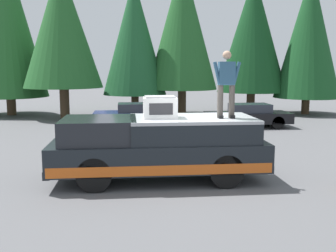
{
  "coord_description": "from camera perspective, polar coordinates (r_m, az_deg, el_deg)",
  "views": [
    {
      "loc": [
        -9.79,
        1.47,
        2.93
      ],
      "look_at": [
        0.72,
        0.4,
        1.35
      ],
      "focal_mm": 42.1,
      "sensor_mm": 36.0,
      "label": 1
    }
  ],
  "objects": [
    {
      "name": "conifer_far_right",
      "position": [
        26.32,
        -22.36,
        14.04
      ],
      "size": [
        4.57,
        4.57,
        10.41
      ],
      "color": "#4C3826",
      "rests_on": "ground"
    },
    {
      "name": "ground_plane",
      "position": [
        10.33,
        2.65,
        -7.99
      ],
      "size": [
        90.0,
        90.0,
        0.0
      ],
      "primitive_type": "plane",
      "color": "#565659"
    },
    {
      "name": "person_on_truck_bed",
      "position": [
        10.08,
        8.45,
        6.26
      ],
      "size": [
        0.29,
        0.72,
        1.69
      ],
      "color": "#423D38",
      "rests_on": "pickup_truck"
    },
    {
      "name": "parked_car_navy",
      "position": [
        19.71,
        -4.7,
        1.62
      ],
      "size": [
        1.64,
        4.1,
        1.16
      ],
      "color": "navy",
      "rests_on": "ground"
    },
    {
      "name": "compressor_unit",
      "position": [
        10.03,
        -1.16,
        2.75
      ],
      "size": [
        0.65,
        0.84,
        0.56
      ],
      "color": "white",
      "rests_on": "pickup_truck"
    },
    {
      "name": "pickup_truck",
      "position": [
        10.25,
        -1.35,
        -3.07
      ],
      "size": [
        2.01,
        5.54,
        1.65
      ],
      "color": "black",
      "rests_on": "ground"
    },
    {
      "name": "conifer_far_left",
      "position": [
        26.37,
        19.75,
        12.39
      ],
      "size": [
        4.04,
        4.04,
        8.87
      ],
      "color": "#4C3826",
      "rests_on": "ground"
    },
    {
      "name": "conifer_center_left",
      "position": [
        24.62,
        2.09,
        14.36
      ],
      "size": [
        4.28,
        4.28,
        9.34
      ],
      "color": "#4C3826",
      "rests_on": "ground"
    },
    {
      "name": "conifer_left",
      "position": [
        26.4,
        12.16,
        12.98
      ],
      "size": [
        4.45,
        4.45,
        8.84
      ],
      "color": "#4C3826",
      "rests_on": "ground"
    },
    {
      "name": "parked_car_black",
      "position": [
        19.75,
        11.51,
        1.49
      ],
      "size": [
        1.64,
        4.1,
        1.16
      ],
      "color": "black",
      "rests_on": "ground"
    },
    {
      "name": "conifer_center_right",
      "position": [
        24.34,
        -4.91,
        12.77
      ],
      "size": [
        3.85,
        3.85,
        8.26
      ],
      "color": "#4C3826",
      "rests_on": "ground"
    },
    {
      "name": "conifer_right",
      "position": [
        23.69,
        -15.14,
        13.78
      ],
      "size": [
        4.49,
        4.49,
        8.72
      ],
      "color": "#4C3826",
      "rests_on": "ground"
    }
  ]
}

